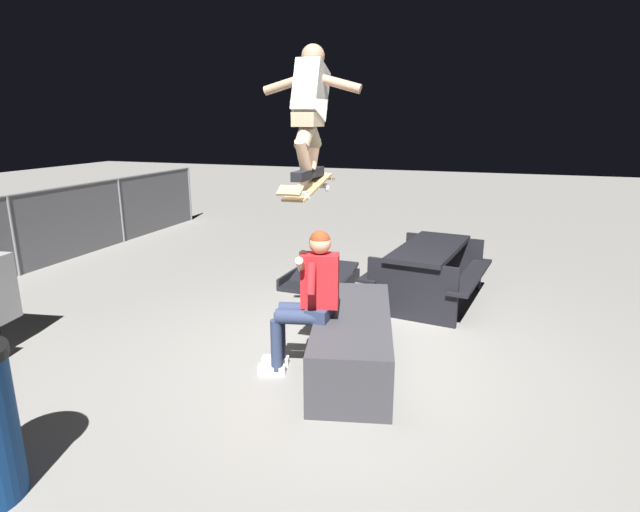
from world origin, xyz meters
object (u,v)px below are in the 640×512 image
at_px(picnic_table_back, 429,264).
at_px(ledge_box_main, 353,341).
at_px(kicker_ramp, 320,281).
at_px(skater_airborne, 310,106).
at_px(person_sitting_on_ledge, 308,294).
at_px(skateboard, 308,187).

bearing_deg(picnic_table_back, ledge_box_main, 168.08).
bearing_deg(kicker_ramp, picnic_table_back, -96.70).
bearing_deg(skater_airborne, ledge_box_main, -73.78).
bearing_deg(kicker_ramp, person_sitting_on_ledge, -163.44).
distance_m(skateboard, skater_airborne, 0.69).
height_order(kicker_ramp, picnic_table_back, picnic_table_back).
bearing_deg(ledge_box_main, skater_airborne, 106.22).
height_order(skater_airborne, picnic_table_back, skater_airborne).
bearing_deg(person_sitting_on_ledge, kicker_ramp, 16.56).
distance_m(skater_airborne, picnic_table_back, 3.09).
relative_size(ledge_box_main, skater_airborne, 1.71).
height_order(skateboard, kicker_ramp, skateboard).
distance_m(ledge_box_main, skater_airborne, 2.21).
relative_size(person_sitting_on_ledge, skateboard, 1.35).
bearing_deg(person_sitting_on_ledge, skateboard, 9.11).
height_order(person_sitting_on_ledge, skateboard, skateboard).
bearing_deg(skater_airborne, kicker_ramp, 17.04).
relative_size(ledge_box_main, picnic_table_back, 1.02).
height_order(skater_airborne, kicker_ramp, skater_airborne).
bearing_deg(skateboard, kicker_ramp, 16.69).
height_order(skateboard, picnic_table_back, skateboard).
distance_m(person_sitting_on_ledge, kicker_ramp, 2.74).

